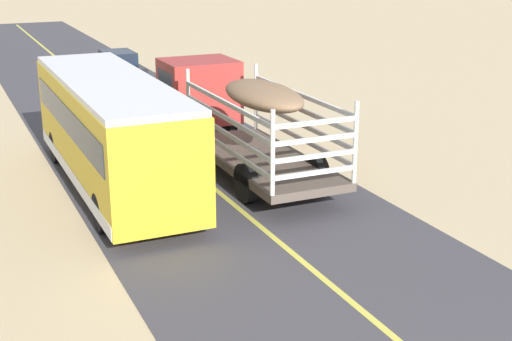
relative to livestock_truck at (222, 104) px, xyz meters
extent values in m
cube|color=#B2332D|center=(0.00, 2.16, 0.03)|extent=(2.50, 2.20, 2.20)
cube|color=#192333|center=(0.00, 2.16, 0.48)|extent=(2.53, 1.54, 0.70)
cube|color=brown|center=(0.00, -3.24, -1.07)|extent=(2.50, 6.40, 0.24)
cylinder|color=silver|center=(-1.19, -0.10, 0.15)|extent=(0.12, 0.12, 2.20)
cylinder|color=silver|center=(1.19, -0.10, 0.15)|extent=(0.12, 0.12, 2.20)
cylinder|color=silver|center=(-1.19, -6.38, 0.15)|extent=(0.12, 0.12, 2.20)
cylinder|color=silver|center=(1.19, -6.38, 0.15)|extent=(0.12, 0.12, 2.20)
cube|color=silver|center=(-1.21, -3.24, -0.51)|extent=(0.08, 6.30, 0.12)
cube|color=silver|center=(1.21, -3.24, -0.51)|extent=(0.08, 6.30, 0.12)
cube|color=silver|center=(0.00, -6.40, -0.51)|extent=(2.40, 0.08, 0.12)
cube|color=silver|center=(-1.21, -3.24, -0.07)|extent=(0.08, 6.30, 0.12)
cube|color=silver|center=(1.21, -3.24, -0.07)|extent=(0.08, 6.30, 0.12)
cube|color=silver|center=(0.00, -6.40, -0.07)|extent=(2.40, 0.08, 0.12)
cube|color=silver|center=(-1.21, -3.24, 0.37)|extent=(0.08, 6.30, 0.12)
cube|color=silver|center=(1.21, -3.24, 0.37)|extent=(0.08, 6.30, 0.12)
cube|color=silver|center=(0.00, -6.40, 0.37)|extent=(2.40, 0.08, 0.12)
cube|color=silver|center=(-1.21, -3.24, 0.81)|extent=(0.08, 6.30, 0.12)
cube|color=silver|center=(1.21, -3.24, 0.81)|extent=(0.08, 6.30, 0.12)
cube|color=silver|center=(0.00, -6.40, 0.81)|extent=(2.40, 0.08, 0.12)
ellipsoid|color=#8C6B4C|center=(0.00, -3.24, 0.90)|extent=(1.75, 3.84, 0.70)
cylinder|color=black|center=(-1.09, 2.16, -1.22)|extent=(0.32, 1.10, 1.10)
cylinder|color=black|center=(1.09, 2.16, -1.22)|extent=(0.32, 1.10, 1.10)
cylinder|color=black|center=(-1.09, -4.52, -1.22)|extent=(0.32, 1.10, 1.10)
cylinder|color=black|center=(1.09, -4.52, -1.22)|extent=(0.32, 1.10, 1.10)
cube|color=gold|center=(-4.10, -1.73, -0.07)|extent=(2.50, 10.00, 2.70)
cube|color=white|center=(-4.10, -1.73, 1.36)|extent=(2.45, 9.80, 0.16)
cube|color=#192333|center=(-4.10, -1.73, 0.40)|extent=(2.54, 9.20, 0.80)
cube|color=silver|center=(-4.10, -1.73, -1.22)|extent=(2.53, 9.80, 0.36)
cylinder|color=black|center=(-5.20, 1.52, -1.27)|extent=(0.30, 1.00, 1.00)
cylinder|color=black|center=(-3.00, 1.52, -1.27)|extent=(0.30, 1.00, 1.00)
cylinder|color=black|center=(-5.20, -4.98, -1.27)|extent=(0.30, 1.00, 1.00)
cylinder|color=black|center=(-3.00, -4.98, -1.27)|extent=(0.30, 1.00, 1.00)
cube|color=black|center=(0.22, 14.84, -1.26)|extent=(1.80, 4.40, 0.70)
cube|color=#192333|center=(0.22, 14.94, -0.61)|extent=(1.53, 2.20, 0.60)
cylinder|color=black|center=(-0.57, 16.16, -1.44)|extent=(0.22, 0.66, 0.66)
cylinder|color=black|center=(1.01, 16.16, -1.44)|extent=(0.22, 0.66, 0.66)
cylinder|color=black|center=(-0.57, 13.52, -1.44)|extent=(0.22, 0.66, 0.66)
cylinder|color=black|center=(1.01, 13.52, -1.44)|extent=(0.22, 0.66, 0.66)
camera|label=1|loc=(-8.64, -21.93, 5.20)|focal=51.19mm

